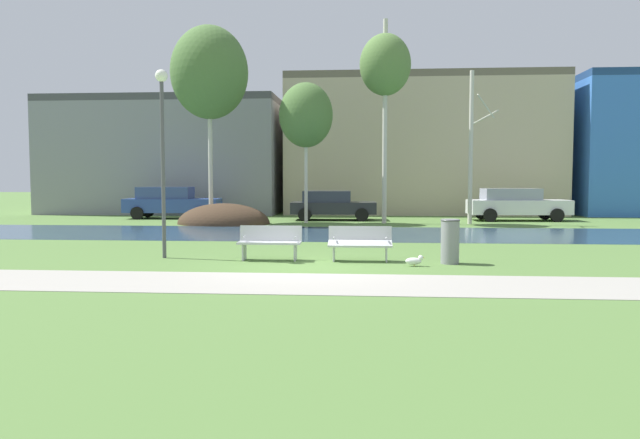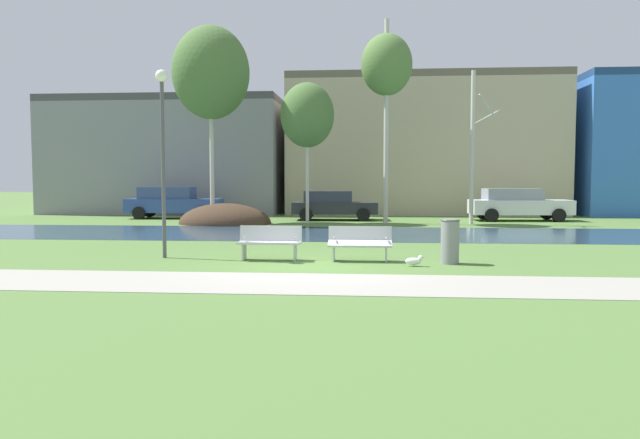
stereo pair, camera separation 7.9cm
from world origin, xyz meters
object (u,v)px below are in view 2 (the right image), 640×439
(seagull, at_px, (414,261))
(trash_bin, at_px, (450,241))
(bench_left, at_px, (270,242))
(parked_hatch_third_white, at_px, (518,204))
(bench_right, at_px, (360,242))
(parked_van_nearest_blue, at_px, (173,202))
(streetlamp, at_px, (163,131))
(parked_sedan_second_dark, at_px, (333,205))

(seagull, bearing_deg, trash_bin, 29.88)
(bench_left, height_order, parked_hatch_third_white, parked_hatch_third_white)
(trash_bin, xyz_separation_m, seagull, (-0.89, -0.51, -0.43))
(bench_right, bearing_deg, bench_left, 180.00)
(trash_bin, relative_size, parked_van_nearest_blue, 0.22)
(bench_right, bearing_deg, parked_van_nearest_blue, 122.87)
(trash_bin, bearing_deg, parked_van_nearest_blue, 127.75)
(bench_left, relative_size, trash_bin, 1.47)
(bench_right, height_order, streetlamp, streetlamp)
(trash_bin, distance_m, parked_van_nearest_blue, 19.77)
(bench_right, bearing_deg, seagull, -31.88)
(parked_van_nearest_blue, xyz_separation_m, parked_sedan_second_dark, (8.30, -0.56, -0.08))
(bench_right, height_order, parked_sedan_second_dark, parked_sedan_second_dark)
(bench_left, height_order, bench_right, same)
(trash_bin, height_order, seagull, trash_bin)
(parked_sedan_second_dark, bearing_deg, streetlamp, -103.51)
(parked_sedan_second_dark, height_order, parked_hatch_third_white, parked_hatch_third_white)
(trash_bin, xyz_separation_m, parked_sedan_second_dark, (-3.81, 15.07, 0.20))
(bench_right, relative_size, parked_sedan_second_dark, 0.38)
(bench_left, distance_m, streetlamp, 4.00)
(parked_van_nearest_blue, bearing_deg, streetlamp, -72.41)
(seagull, bearing_deg, bench_right, 148.12)
(seagull, height_order, parked_van_nearest_blue, parked_van_nearest_blue)
(bench_left, bearing_deg, streetlamp, 175.93)
(seagull, relative_size, parked_hatch_third_white, 0.10)
(parked_hatch_third_white, bearing_deg, bench_right, -116.18)
(seagull, bearing_deg, bench_left, 167.30)
(bench_left, relative_size, bench_right, 1.00)
(bench_right, xyz_separation_m, streetlamp, (-5.11, 0.20, 2.82))
(bench_right, distance_m, parked_hatch_third_white, 16.75)
(streetlamp, xyz_separation_m, parked_van_nearest_blue, (-4.80, 15.13, -2.46))
(parked_van_nearest_blue, bearing_deg, bench_right, -57.13)
(trash_bin, xyz_separation_m, parked_hatch_third_white, (5.20, 15.32, 0.26))
(parked_van_nearest_blue, bearing_deg, parked_sedan_second_dark, -3.90)
(parked_van_nearest_blue, bearing_deg, trash_bin, -52.25)
(parked_sedan_second_dark, bearing_deg, bench_right, -83.77)
(trash_bin, bearing_deg, bench_right, 172.28)
(seagull, xyz_separation_m, streetlamp, (-6.42, 1.01, 3.16))
(parked_van_nearest_blue, relative_size, parked_sedan_second_dark, 1.15)
(parked_van_nearest_blue, height_order, parked_sedan_second_dark, parked_van_nearest_blue)
(seagull, bearing_deg, parked_van_nearest_blue, 124.78)
(bench_right, xyz_separation_m, parked_sedan_second_dark, (-1.61, 14.77, 0.29))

